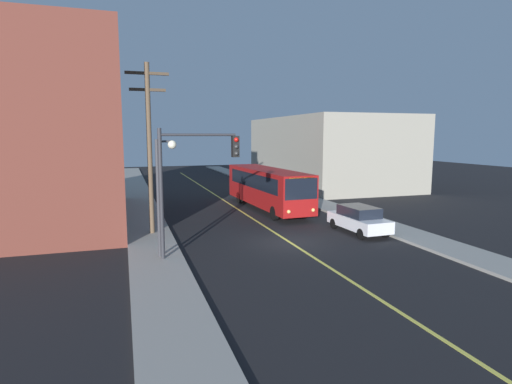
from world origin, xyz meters
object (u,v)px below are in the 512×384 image
at_px(utility_pole_near, 149,141).
at_px(fire_hydrant, 366,214).
at_px(traffic_signal_left_corner, 195,169).
at_px(city_bus, 267,187).
at_px(street_lamp_left, 163,181).
at_px(parked_car_white, 359,219).

bearing_deg(utility_pole_near, fire_hydrant, -3.24).
bearing_deg(traffic_signal_left_corner, city_bus, 56.67).
xyz_separation_m(utility_pole_near, street_lamp_left, (0.25, -4.98, -1.76)).
height_order(parked_car_white, traffic_signal_left_corner, traffic_signal_left_corner).
relative_size(city_bus, utility_pole_near, 1.26).
height_order(city_bus, traffic_signal_left_corner, traffic_signal_left_corner).
relative_size(utility_pole_near, fire_hydrant, 11.56).
bearing_deg(utility_pole_near, city_bus, 33.39).
bearing_deg(city_bus, utility_pole_near, -146.61).
bearing_deg(street_lamp_left, parked_car_white, 8.96).
relative_size(parked_car_white, traffic_signal_left_corner, 0.74).
height_order(parked_car_white, utility_pole_near, utility_pole_near).
bearing_deg(traffic_signal_left_corner, street_lamp_left, 161.32).
xyz_separation_m(parked_car_white, traffic_signal_left_corner, (-10.21, -2.31, 3.46)).
bearing_deg(city_bus, fire_hydrant, -56.03).
distance_m(utility_pole_near, fire_hydrant, 14.79).
bearing_deg(fire_hydrant, traffic_signal_left_corner, -159.13).
relative_size(street_lamp_left, fire_hydrant, 6.55).
height_order(utility_pole_near, street_lamp_left, utility_pole_near).
height_order(traffic_signal_left_corner, fire_hydrant, traffic_signal_left_corner).
bearing_deg(fire_hydrant, street_lamp_left, -162.95).
bearing_deg(utility_pole_near, parked_car_white, -14.86).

